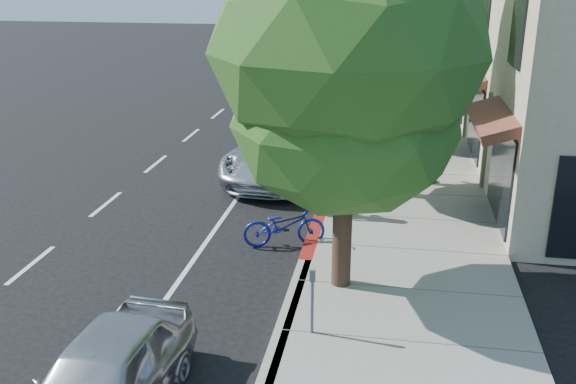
% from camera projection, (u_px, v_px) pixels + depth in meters
% --- Properties ---
extents(ground, '(120.00, 120.00, 0.00)m').
position_uv_depth(ground, '(311.00, 248.00, 15.56)').
color(ground, black).
rests_on(ground, ground).
extents(sidewalk, '(4.60, 56.00, 0.15)m').
position_uv_depth(sidewalk, '(405.00, 157.00, 22.61)').
color(sidewalk, gray).
rests_on(sidewalk, ground).
extents(curb, '(0.30, 56.00, 0.15)m').
position_uv_depth(curb, '(340.00, 154.00, 22.97)').
color(curb, '#9E998E').
rests_on(curb, ground).
extents(curb_red_segment, '(0.32, 4.00, 0.15)m').
position_uv_depth(curb_red_segment, '(316.00, 229.00, 16.47)').
color(curb_red_segment, maroon).
rests_on(curb_red_segment, ground).
extents(storefront_building, '(10.00, 36.00, 7.00)m').
position_uv_depth(storefront_building, '(569.00, 33.00, 29.62)').
color(storefront_building, beige).
rests_on(storefront_building, ground).
extents(street_tree_0, '(5.27, 5.27, 7.99)m').
position_uv_depth(street_tree_0, '(347.00, 58.00, 11.94)').
color(street_tree_0, black).
rests_on(street_tree_0, ground).
extents(street_tree_1, '(4.78, 4.78, 8.22)m').
position_uv_depth(street_tree_1, '(365.00, 18.00, 17.42)').
color(street_tree_1, black).
rests_on(street_tree_1, ground).
extents(street_tree_2, '(3.79, 3.79, 7.32)m').
position_uv_depth(street_tree_2, '(374.00, 18.00, 23.15)').
color(street_tree_2, black).
rests_on(street_tree_2, ground).
extents(street_tree_3, '(5.27, 5.27, 7.49)m').
position_uv_depth(street_tree_3, '(379.00, 12.00, 28.79)').
color(street_tree_3, black).
rests_on(street_tree_3, ground).
extents(street_tree_4, '(5.25, 5.25, 7.47)m').
position_uv_depth(street_tree_4, '(383.00, 5.00, 34.38)').
color(street_tree_4, black).
rests_on(street_tree_4, ground).
extents(cyclist, '(0.59, 0.71, 1.69)m').
position_uv_depth(cyclist, '(326.00, 189.00, 17.07)').
color(cyclist, silver).
rests_on(cyclist, ground).
extents(bicycle, '(2.12, 1.26, 1.05)m').
position_uv_depth(bicycle, '(284.00, 225.00, 15.53)').
color(bicycle, navy).
rests_on(bicycle, ground).
extents(silver_suv, '(3.30, 6.35, 1.71)m').
position_uv_depth(silver_suv, '(283.00, 150.00, 20.65)').
color(silver_suv, silver).
rests_on(silver_suv, ground).
extents(dark_sedan, '(2.21, 4.80, 1.52)m').
position_uv_depth(dark_sedan, '(333.00, 103.00, 28.07)').
color(dark_sedan, black).
rests_on(dark_sedan, ground).
extents(white_pickup, '(2.86, 5.69, 1.59)m').
position_uv_depth(white_pickup, '(315.00, 84.00, 32.30)').
color(white_pickup, silver).
rests_on(white_pickup, ground).
extents(dark_suv_far, '(2.11, 4.45, 1.47)m').
position_uv_depth(dark_suv_far, '(353.00, 75.00, 35.38)').
color(dark_suv_far, black).
rests_on(dark_suv_far, ground).
extents(near_car_a, '(1.93, 4.20, 1.40)m').
position_uv_depth(near_car_a, '(103.00, 381.00, 9.45)').
color(near_car_a, '#BBBAC0').
rests_on(near_car_a, ground).
extents(pedestrian, '(1.04, 0.85, 1.97)m').
position_uv_depth(pedestrian, '(424.00, 151.00, 19.54)').
color(pedestrian, black).
rests_on(pedestrian, sidewalk).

